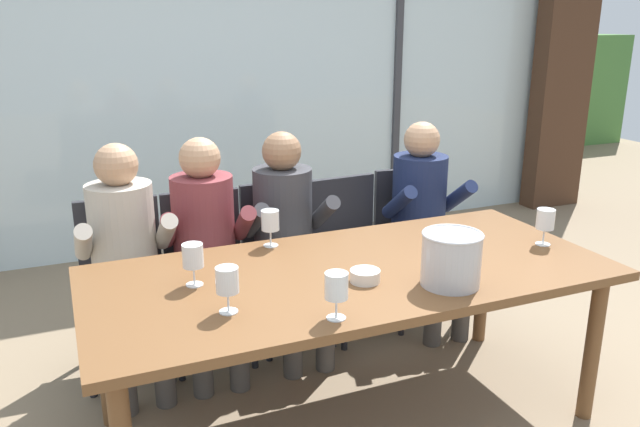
{
  "coord_description": "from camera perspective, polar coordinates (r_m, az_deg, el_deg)",
  "views": [
    {
      "loc": [
        -1.1,
        -2.24,
        1.76
      ],
      "look_at": [
        0.0,
        0.35,
        0.89
      ],
      "focal_mm": 35.32,
      "sensor_mm": 36.0,
      "label": 1
    }
  ],
  "objects": [
    {
      "name": "chair_right_of_center",
      "position": [
        3.7,
        2.73,
        -2.58
      ],
      "size": [
        0.47,
        0.47,
        0.88
      ],
      "rotation": [
        0.0,
        0.0,
        0.07
      ],
      "color": "#232328",
      "rests_on": "ground"
    },
    {
      "name": "chair_left_of_center",
      "position": [
        3.45,
        -10.31,
        -4.34
      ],
      "size": [
        0.47,
        0.47,
        0.88
      ],
      "rotation": [
        0.0,
        0.0,
        -0.08
      ],
      "color": "#232328",
      "rests_on": "ground"
    },
    {
      "name": "wine_glass_by_right_taster",
      "position": [
        2.54,
        -11.44,
        -3.94
      ],
      "size": [
        0.08,
        0.08,
        0.17
      ],
      "color": "silver",
      "rests_on": "dining_table"
    },
    {
      "name": "tasting_bowl",
      "position": [
        2.57,
        4.1,
        -5.66
      ],
      "size": [
        0.12,
        0.12,
        0.05
      ],
      "primitive_type": "cylinder",
      "color": "silver",
      "rests_on": "dining_table"
    },
    {
      "name": "chair_center",
      "position": [
        3.58,
        -3.4,
        -3.23
      ],
      "size": [
        0.44,
        0.44,
        0.88
      ],
      "rotation": [
        0.0,
        0.0,
        0.01
      ],
      "color": "#232328",
      "rests_on": "ground"
    },
    {
      "name": "curtain_heavy_drape",
      "position": [
        6.48,
        21.14,
        11.93
      ],
      "size": [
        0.56,
        0.2,
        2.6
      ],
      "primitive_type": "cube",
      "color": "#472D1E",
      "rests_on": "ground"
    },
    {
      "name": "dining_table",
      "position": [
        2.72,
        2.89,
        -6.43
      ],
      "size": [
        2.23,
        1.0,
        0.74
      ],
      "color": "brown",
      "rests_on": "ground"
    },
    {
      "name": "ice_bucket_primary",
      "position": [
        2.56,
        11.81,
        -3.99
      ],
      "size": [
        0.24,
        0.24,
        0.22
      ],
      "color": "#B7B7BC",
      "rests_on": "dining_table"
    },
    {
      "name": "hillside_vineyard",
      "position": [
        8.2,
        -15.29,
        9.65
      ],
      "size": [
        13.43,
        2.4,
        1.56
      ],
      "primitive_type": "cube",
      "color": "#477A38",
      "rests_on": "ground"
    },
    {
      "name": "wine_glass_spare_empty",
      "position": [
        2.22,
        1.5,
        -6.75
      ],
      "size": [
        0.08,
        0.08,
        0.17
      ],
      "color": "silver",
      "rests_on": "dining_table"
    },
    {
      "name": "wine_glass_near_bucket",
      "position": [
        2.94,
        -4.53,
        -0.77
      ],
      "size": [
        0.08,
        0.08,
        0.17
      ],
      "color": "silver",
      "rests_on": "dining_table"
    },
    {
      "name": "person_navy_polo",
      "position": [
        3.74,
        9.47,
        0.25
      ],
      "size": [
        0.48,
        0.63,
        1.2
      ],
      "rotation": [
        0.0,
        0.0,
        -0.07
      ],
      "color": "#192347",
      "rests_on": "ground"
    },
    {
      "name": "wine_glass_by_left_taster",
      "position": [
        2.29,
        -8.4,
        -6.06
      ],
      "size": [
        0.08,
        0.08,
        0.17
      ],
      "color": "silver",
      "rests_on": "dining_table"
    },
    {
      "name": "person_maroon_top",
      "position": [
        3.26,
        -10.28,
        -2.33
      ],
      "size": [
        0.49,
        0.63,
        1.2
      ],
      "rotation": [
        0.0,
        0.0,
        -0.09
      ],
      "color": "brown",
      "rests_on": "ground"
    },
    {
      "name": "chair_near_window_right",
      "position": [
        3.94,
        8.34,
        -1.5
      ],
      "size": [
        0.48,
        0.48,
        0.88
      ],
      "rotation": [
        0.0,
        0.0,
        -0.1
      ],
      "color": "#232328",
      "rests_on": "ground"
    },
    {
      "name": "window_glass_panel",
      "position": [
        5.0,
        -10.37,
        11.57
      ],
      "size": [
        7.43,
        0.03,
        2.6
      ],
      "primitive_type": "cube",
      "color": "silver",
      "rests_on": "ground"
    },
    {
      "name": "person_beige_jumper",
      "position": [
        3.21,
        -17.18,
        -3.18
      ],
      "size": [
        0.46,
        0.61,
        1.2
      ],
      "rotation": [
        0.0,
        0.0,
        0.01
      ],
      "color": "#B7AD9E",
      "rests_on": "ground"
    },
    {
      "name": "ground",
      "position": [
        3.85,
        -3.83,
        -10.13
      ],
      "size": [
        14.0,
        14.0,
        0.0
      ],
      "primitive_type": "plane",
      "color": "#847056"
    },
    {
      "name": "person_charcoal_jacket",
      "position": [
        3.38,
        -2.96,
        -1.39
      ],
      "size": [
        0.47,
        0.62,
        1.2
      ],
      "rotation": [
        0.0,
        0.0,
        -0.02
      ],
      "color": "#38383D",
      "rests_on": "ground"
    },
    {
      "name": "wine_glass_center_pour",
      "position": [
        3.13,
        19.74,
        -0.63
      ],
      "size": [
        0.08,
        0.08,
        0.17
      ],
      "color": "silver",
      "rests_on": "dining_table"
    },
    {
      "name": "window_mullion_right",
      "position": [
        5.59,
        6.99,
        12.27
      ],
      "size": [
        0.06,
        0.06,
        2.6
      ],
      "primitive_type": "cube",
      "color": "#38383D",
      "rests_on": "ground"
    },
    {
      "name": "chair_near_curtain",
      "position": [
        3.41,
        -17.47,
        -5.12
      ],
      "size": [
        0.47,
        0.47,
        0.88
      ],
      "rotation": [
        0.0,
        0.0,
        -0.07
      ],
      "color": "#232328",
      "rests_on": "ground"
    }
  ]
}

